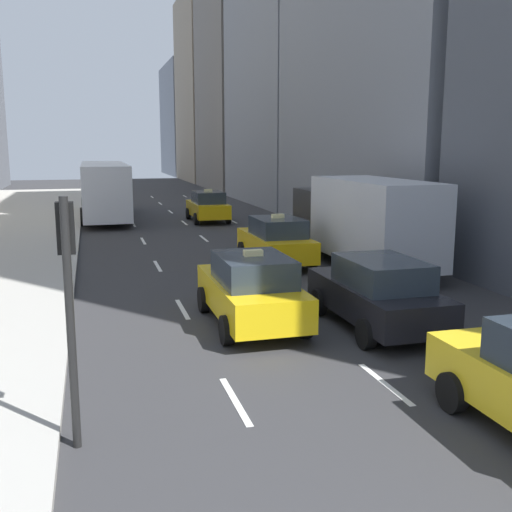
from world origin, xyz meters
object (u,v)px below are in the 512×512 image
at_px(sedan_black_near, 377,292).
at_px(box_truck, 362,219).
at_px(taxi_fourth, 208,206).
at_px(city_bus, 104,188).
at_px(taxi_lead, 251,289).
at_px(taxi_second, 276,241).
at_px(traffic_light_pole, 68,282).

relative_size(sedan_black_near, box_truck, 0.52).
bearing_deg(taxi_fourth, city_bus, 150.57).
bearing_deg(box_truck, city_bus, 115.78).
relative_size(taxi_lead, taxi_second, 1.00).
distance_m(taxi_lead, taxi_fourth, 20.26).
bearing_deg(sedan_black_near, taxi_fourth, 90.00).
height_order(city_bus, box_truck, city_bus).
xyz_separation_m(box_truck, traffic_light_pole, (-9.55, -10.82, 0.70)).
bearing_deg(traffic_light_pole, sedan_black_near, 30.46).
height_order(city_bus, traffic_light_pole, traffic_light_pole).
xyz_separation_m(taxi_second, traffic_light_pole, (-6.75, -12.00, 1.53)).
bearing_deg(taxi_second, traffic_light_pole, -119.36).
xyz_separation_m(taxi_fourth, traffic_light_pole, (-6.75, -25.08, 1.53)).
bearing_deg(taxi_fourth, box_truck, -78.89).
height_order(taxi_second, taxi_fourth, same).
bearing_deg(taxi_fourth, sedan_black_near, -90.00).
bearing_deg(sedan_black_near, traffic_light_pole, -149.54).
xyz_separation_m(taxi_lead, taxi_second, (2.80, 6.98, 0.00)).
distance_m(taxi_fourth, traffic_light_pole, 26.02).
bearing_deg(taxi_lead, taxi_second, 68.15).
distance_m(taxi_second, city_bus, 17.21).
relative_size(taxi_lead, city_bus, 0.38).
relative_size(taxi_second, taxi_fourth, 1.00).
distance_m(taxi_lead, taxi_second, 7.52).
distance_m(taxi_lead, box_truck, 8.11).
distance_m(taxi_lead, traffic_light_pole, 6.56).
distance_m(box_truck, traffic_light_pole, 14.45).
relative_size(taxi_lead, box_truck, 0.52).
height_order(taxi_lead, traffic_light_pole, traffic_light_pole).
distance_m(sedan_black_near, city_bus, 24.93).
bearing_deg(traffic_light_pole, city_bus, 87.69).
height_order(taxi_lead, city_bus, city_bus).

